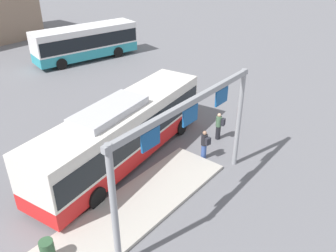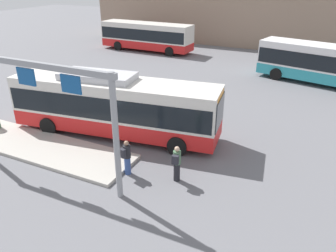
# 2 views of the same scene
# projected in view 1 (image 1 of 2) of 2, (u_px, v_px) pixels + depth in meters

# --- Properties ---
(ground_plane) EXTENTS (120.00, 120.00, 0.00)m
(ground_plane) POSITION_uv_depth(u_px,v_px,m) (125.00, 159.00, 18.59)
(ground_plane) COLOR slate
(platform_curb) EXTENTS (10.00, 2.80, 0.16)m
(platform_curb) POSITION_uv_depth(u_px,v_px,m) (135.00, 208.00, 15.19)
(platform_curb) COLOR #B2ADA3
(platform_curb) RESTS_ON ground
(bus_main) EXTENTS (11.72, 4.01, 3.46)m
(bus_main) POSITION_uv_depth(u_px,v_px,m) (123.00, 130.00, 17.71)
(bus_main) COLOR red
(bus_main) RESTS_ON ground
(bus_background_right) EXTENTS (10.05, 4.67, 3.10)m
(bus_background_right) POSITION_uv_depth(u_px,v_px,m) (86.00, 41.00, 32.52)
(bus_background_right) COLOR teal
(bus_background_right) RESTS_ON ground
(person_boarding) EXTENTS (0.39, 0.56, 1.67)m
(person_boarding) POSITION_uv_depth(u_px,v_px,m) (219.00, 126.00, 20.01)
(person_boarding) COLOR black
(person_boarding) RESTS_ON ground
(person_waiting_near) EXTENTS (0.42, 0.58, 1.67)m
(person_waiting_near) POSITION_uv_depth(u_px,v_px,m) (205.00, 144.00, 18.24)
(person_waiting_near) COLOR #334C8C
(person_waiting_near) RESTS_ON ground
(platform_sign_gantry) EXTENTS (8.66, 0.24, 5.20)m
(platform_sign_gantry) POSITION_uv_depth(u_px,v_px,m) (190.00, 133.00, 13.64)
(platform_sign_gantry) COLOR gray
(platform_sign_gantry) RESTS_ON ground
(trash_bin) EXTENTS (0.52, 0.52, 0.90)m
(trash_bin) POSITION_uv_depth(u_px,v_px,m) (48.00, 251.00, 12.47)
(trash_bin) COLOR #2D5133
(trash_bin) RESTS_ON platform_curb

